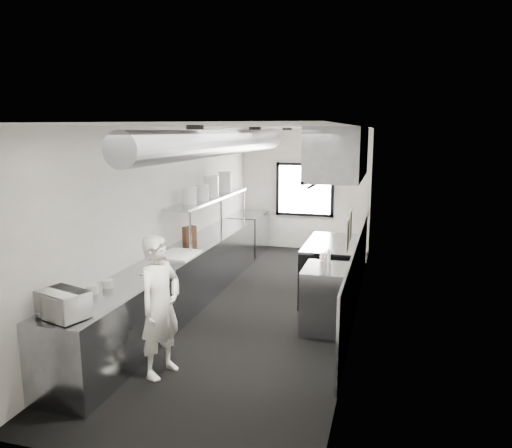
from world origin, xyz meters
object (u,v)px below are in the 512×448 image
Objects in this scene: microwave at (63,304)px; squeeze_bottle_b at (323,264)px; plate_stack_a at (190,195)px; plate_stack_c at (211,186)px; deli_tub_b at (108,284)px; far_work_table at (248,234)px; pass_shelf at (211,199)px; cutting_board at (179,254)px; deli_tub_a at (93,289)px; line_cook at (160,306)px; knife_block at (189,234)px; exhaust_hood at (338,153)px; bottle_station at (327,299)px; plate_stack_d at (225,182)px; plate_stack_b at (202,192)px; small_plate at (161,265)px; squeeze_bottle_d at (325,259)px; squeeze_bottle_c at (322,261)px; prep_counter at (180,281)px; squeeze_bottle_a at (322,267)px; squeeze_bottle_e at (329,256)px.

squeeze_bottle_b is at bearing 63.57° from microwave.
plate_stack_c reaches higher than plate_stack_a.
far_work_table is at bearing 88.74° from deli_tub_b.
cutting_board is (0.09, -1.61, -0.62)m from pass_shelf.
squeeze_bottle_b is at bearing 34.69° from deli_tub_a.
line_cook is 3.52× the size of microwave.
line_cook is at bearing -48.44° from knife_block.
deli_tub_a is (-0.12, -3.51, -0.59)m from pass_shelf.
plate_stack_c reaches higher than squeeze_bottle_b.
plate_stack_c is at bearing 171.19° from exhaust_hood.
line_cook is at bearing -133.02° from bottle_station.
plate_stack_d is at bearing 24.94° from line_cook.
deli_tub_a reaches higher than far_work_table.
plate_stack_d reaches higher than plate_stack_b.
deli_tub_b is at bearing -147.06° from bottle_station.
line_cook is 1.39m from small_plate.
squeeze_bottle_d is at bearing 16.42° from small_plate.
squeeze_bottle_c is (2.24, 2.52, -0.05)m from microwave.
squeeze_bottle_a is at bearing -12.62° from prep_counter.
plate_stack_b is at bearing 88.29° from deli_tub_b.
microwave reaches higher than cutting_board.
line_cook reaches higher than squeeze_bottle_c.
exhaust_hood is 4.26m from deli_tub_a.
squeeze_bottle_d is (2.24, -0.07, 0.53)m from prep_counter.
deli_tub_b is 0.81× the size of small_plate.
plate_stack_b is (0.09, 2.86, 0.76)m from deli_tub_b.
exhaust_hood is 1.99m from squeeze_bottle_c.
microwave is at bearing -131.56° from squeeze_bottle_c.
squeeze_bottle_e is (2.30, -0.96, -0.73)m from plate_stack_b.
bottle_station is 3.32× the size of plate_stack_a.
squeeze_bottle_c reaches higher than prep_counter.
plate_stack_c is at bearing 144.70° from squeeze_bottle_d.
plate_stack_d reaches higher than cutting_board.
squeeze_bottle_d is at bearing -90.13° from exhaust_hood.
squeeze_bottle_b is (2.29, -1.84, -0.55)m from pass_shelf.
prep_counter is 37.31× the size of squeeze_bottle_e.
small_plate reaches higher than far_work_table.
knife_block is (-2.41, -0.41, -1.36)m from exhaust_hood.
small_plate is (-2.19, -1.91, -1.48)m from exhaust_hood.
squeeze_bottle_c is at bearing -60.41° from far_work_table.
plate_stack_a is (0.08, -0.15, 0.68)m from knife_block.
bottle_station is 5.42× the size of squeeze_bottle_d.
exhaust_hood reaches higher than line_cook.
squeeze_bottle_b is at bearing -60.88° from far_work_table.
pass_shelf reaches higher than squeeze_bottle_c.
bottle_station is at bearing 68.80° from squeeze_bottle_b.
line_cook is at bearing 3.15° from deli_tub_a.
line_cook is at bearing -80.60° from plate_stack_d.
plate_stack_a reaches higher than deli_tub_a.
pass_shelf reaches higher than knife_block.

